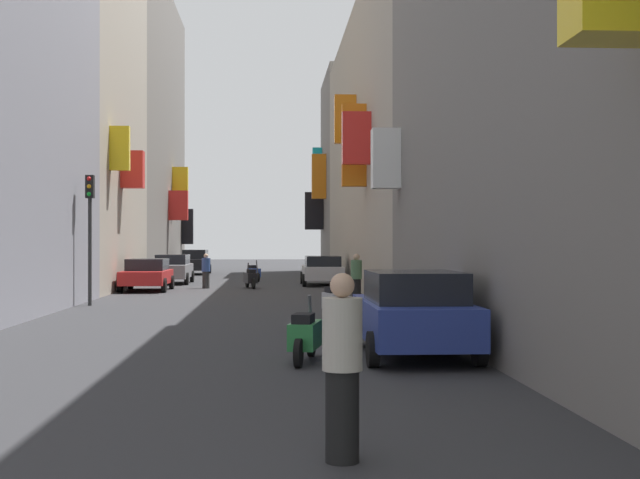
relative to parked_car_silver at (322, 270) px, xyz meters
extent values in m
plane|color=#2D2D30|center=(-3.80, -8.18, -0.75)|extent=(140.00, 140.00, 0.00)
cube|color=#9E9384|center=(-11.80, -2.86, 8.69)|extent=(6.00, 11.85, 18.88)
cube|color=red|center=(-8.33, -4.23, 4.40)|extent=(0.94, 0.64, 1.57)
cube|color=yellow|center=(-8.42, -6.77, 5.02)|extent=(0.77, 0.36, 1.75)
cube|color=slate|center=(-11.80, 12.44, 8.14)|extent=(6.00, 18.75, 17.78)
cube|color=yellow|center=(-8.30, 14.22, 5.32)|extent=(0.99, 0.44, 1.66)
cube|color=black|center=(-8.39, 19.80, 2.43)|extent=(0.81, 0.35, 2.49)
cube|color=red|center=(-8.21, 12.30, 3.60)|extent=(1.17, 0.50, 1.83)
cube|color=white|center=(0.80, -16.50, 3.70)|extent=(0.80, 0.61, 1.70)
cube|color=#9E9384|center=(4.20, -1.52, 5.55)|extent=(6.00, 27.19, 12.60)
cube|color=orange|center=(0.73, -4.12, 6.63)|extent=(0.94, 0.46, 2.09)
cube|color=orange|center=(0.73, -7.99, 5.06)|extent=(0.94, 0.43, 3.17)
cube|color=red|center=(0.67, -9.52, 5.14)|extent=(1.06, 0.49, 1.93)
cube|color=slate|center=(4.20, 16.95, 5.95)|extent=(6.00, 9.74, 13.39)
cube|color=#19B2BF|center=(0.86, 20.38, 6.60)|extent=(0.67, 0.44, 3.11)
cube|color=black|center=(0.55, 18.56, 3.52)|extent=(1.30, 0.55, 2.62)
cube|color=orange|center=(0.73, 15.82, 5.72)|extent=(0.95, 0.60, 2.98)
cube|color=#B7B7BC|center=(0.00, 0.06, -0.14)|extent=(1.83, 4.27, 0.62)
cube|color=black|center=(0.00, -0.16, 0.42)|extent=(1.61, 2.39, 0.48)
cylinder|color=black|center=(-0.92, 1.47, -0.45)|extent=(0.18, 0.60, 0.60)
cylinder|color=black|center=(0.92, 1.47, -0.45)|extent=(0.18, 0.60, 0.60)
cylinder|color=black|center=(-0.92, -1.35, -0.45)|extent=(0.18, 0.60, 0.60)
cylinder|color=black|center=(0.92, -1.35, -0.45)|extent=(0.18, 0.60, 0.60)
cube|color=navy|center=(0.10, -25.20, -0.10)|extent=(1.78, 4.12, 0.70)
cube|color=black|center=(0.10, -25.40, 0.52)|extent=(1.56, 2.31, 0.54)
cylinder|color=black|center=(-0.79, -23.83, -0.45)|extent=(0.18, 0.60, 0.60)
cylinder|color=black|center=(0.99, -23.83, -0.45)|extent=(0.18, 0.60, 0.60)
cylinder|color=black|center=(-0.79, -26.56, -0.45)|extent=(0.18, 0.60, 0.60)
cylinder|color=black|center=(0.99, -26.56, -0.45)|extent=(0.18, 0.60, 0.60)
cube|color=#B21E1E|center=(-7.73, -4.25, -0.16)|extent=(1.78, 4.02, 0.56)
cube|color=black|center=(-7.73, -4.05, 0.37)|extent=(1.57, 2.25, 0.50)
cylinder|color=black|center=(-6.84, -5.58, -0.45)|extent=(0.18, 0.60, 0.60)
cylinder|color=black|center=(-8.62, -5.58, -0.45)|extent=(0.18, 0.60, 0.60)
cylinder|color=black|center=(-6.84, -2.92, -0.45)|extent=(0.18, 0.60, 0.60)
cylinder|color=black|center=(-8.62, -2.92, -0.45)|extent=(0.18, 0.60, 0.60)
cube|color=slate|center=(-7.39, 2.06, -0.12)|extent=(1.69, 4.32, 0.66)
cube|color=black|center=(-7.39, 2.28, 0.46)|extent=(1.49, 2.42, 0.48)
cylinder|color=black|center=(-6.54, 0.64, -0.45)|extent=(0.18, 0.60, 0.60)
cylinder|color=black|center=(-8.23, 0.64, -0.45)|extent=(0.18, 0.60, 0.60)
cylinder|color=black|center=(-6.54, 3.49, -0.45)|extent=(0.18, 0.60, 0.60)
cylinder|color=black|center=(-8.23, 3.49, -0.45)|extent=(0.18, 0.60, 0.60)
cube|color=black|center=(-7.36, 14.34, -0.10)|extent=(1.67, 4.37, 0.69)
cube|color=black|center=(-7.36, 14.56, 0.54)|extent=(1.47, 2.45, 0.59)
cylinder|color=black|center=(-6.53, 12.90, -0.45)|extent=(0.18, 0.60, 0.60)
cylinder|color=black|center=(-8.19, 12.90, -0.45)|extent=(0.18, 0.60, 0.60)
cylinder|color=black|center=(-6.53, 15.78, -0.45)|extent=(0.18, 0.60, 0.60)
cylinder|color=black|center=(-8.19, 15.78, -0.45)|extent=(0.18, 0.60, 0.60)
cube|color=#ADADB2|center=(-0.73, -17.72, -0.28)|extent=(0.68, 1.17, 0.45)
cube|color=black|center=(-0.78, -17.52, 0.02)|extent=(0.44, 0.62, 0.16)
cylinder|color=#4C4C51|center=(-0.61, -18.26, 0.04)|extent=(0.12, 0.28, 0.68)
cylinder|color=black|center=(-0.58, -18.39, -0.51)|extent=(0.21, 0.49, 0.48)
cylinder|color=black|center=(-0.89, -17.05, -0.51)|extent=(0.21, 0.49, 0.48)
cube|color=#287F3D|center=(-1.87, -25.84, -0.28)|extent=(0.65, 1.17, 0.45)
cube|color=black|center=(-1.91, -26.04, 0.02)|extent=(0.43, 0.61, 0.16)
cylinder|color=#4C4C51|center=(-1.76, -25.30, 0.04)|extent=(0.11, 0.28, 0.68)
cylinder|color=black|center=(-1.73, -25.16, -0.51)|extent=(0.19, 0.49, 0.48)
cylinder|color=black|center=(-2.01, -26.51, -0.51)|extent=(0.19, 0.49, 0.48)
cube|color=#2D4CAD|center=(-3.37, 4.07, -0.28)|extent=(0.77, 1.18, 0.45)
cube|color=black|center=(-3.44, 4.26, 0.02)|extent=(0.48, 0.63, 0.16)
cylinder|color=#4C4C51|center=(-3.20, 3.55, 0.04)|extent=(0.14, 0.28, 0.68)
cylinder|color=black|center=(-3.15, 3.42, -0.51)|extent=(0.25, 0.49, 0.48)
cylinder|color=black|center=(-3.59, 4.72, -0.51)|extent=(0.25, 0.49, 0.48)
cube|color=black|center=(-3.40, -2.39, -0.28)|extent=(0.68, 1.24, 0.45)
cube|color=black|center=(-3.35, -2.60, 0.02)|extent=(0.43, 0.62, 0.16)
cylinder|color=#4C4C51|center=(-3.52, -1.81, 0.04)|extent=(0.12, 0.28, 0.68)
cylinder|color=black|center=(-3.55, -1.67, -0.51)|extent=(0.20, 0.49, 0.48)
cylinder|color=black|center=(-3.24, -3.10, -0.51)|extent=(0.20, 0.49, 0.48)
cylinder|color=black|center=(0.43, -11.84, -0.34)|extent=(0.34, 0.34, 0.81)
cylinder|color=#4C724C|center=(0.43, -11.84, 0.39)|extent=(0.40, 0.40, 0.64)
sphere|color=tan|center=(0.43, -11.84, 0.82)|extent=(0.22, 0.22, 0.22)
cylinder|color=black|center=(-1.79, -32.45, -0.32)|extent=(0.38, 0.38, 0.86)
cylinder|color=#B2AD9E|center=(-1.79, -32.45, 0.45)|extent=(0.45, 0.45, 0.68)
sphere|color=tan|center=(-1.79, -32.45, 0.91)|extent=(0.23, 0.23, 0.23)
cylinder|color=#303030|center=(-5.37, -2.44, -0.37)|extent=(0.38, 0.38, 0.75)
cylinder|color=#335199|center=(-5.37, -2.44, 0.31)|extent=(0.45, 0.45, 0.60)
sphere|color=tan|center=(-5.37, -2.44, 0.71)|extent=(0.20, 0.20, 0.20)
cylinder|color=#2D2D2D|center=(-8.35, -12.54, 1.00)|extent=(0.12, 0.12, 3.50)
cube|color=black|center=(-8.35, -12.54, 3.13)|extent=(0.26, 0.26, 0.75)
sphere|color=red|center=(-8.35, -12.68, 3.38)|extent=(0.14, 0.14, 0.14)
sphere|color=orange|center=(-8.35, -12.68, 3.13)|extent=(0.14, 0.14, 0.14)
sphere|color=green|center=(-8.35, -12.68, 2.88)|extent=(0.14, 0.14, 0.14)
camera|label=1|loc=(-2.46, -40.32, 1.31)|focal=47.29mm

